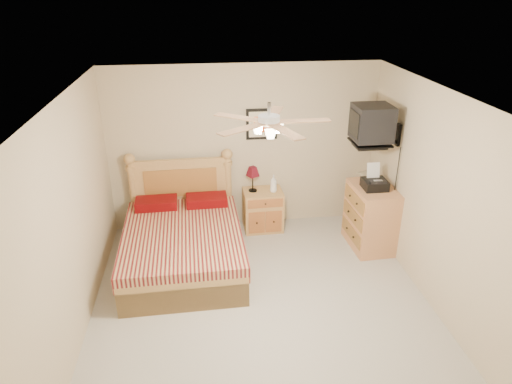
% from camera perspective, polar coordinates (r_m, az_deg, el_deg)
% --- Properties ---
extents(floor, '(4.50, 4.50, 0.00)m').
position_cam_1_polar(floor, '(5.52, 0.99, -14.89)').
color(floor, '#A7A296').
rests_on(floor, ground).
extents(ceiling, '(4.00, 4.50, 0.04)m').
position_cam_1_polar(ceiling, '(4.36, 1.24, 11.24)').
color(ceiling, white).
rests_on(ceiling, ground).
extents(wall_back, '(4.00, 0.04, 2.50)m').
position_cam_1_polar(wall_back, '(6.86, -1.57, 5.49)').
color(wall_back, '#C3B18F').
rests_on(wall_back, ground).
extents(wall_left, '(0.04, 4.50, 2.50)m').
position_cam_1_polar(wall_left, '(4.97, -22.45, -4.48)').
color(wall_left, '#C3B18F').
rests_on(wall_left, ground).
extents(wall_right, '(0.04, 4.50, 2.50)m').
position_cam_1_polar(wall_right, '(5.44, 22.44, -1.89)').
color(wall_right, '#C3B18F').
rests_on(wall_right, ground).
extents(bed, '(1.57, 2.03, 1.29)m').
position_cam_1_polar(bed, '(6.05, -9.30, -3.89)').
color(bed, tan).
rests_on(bed, ground).
extents(nightstand, '(0.60, 0.45, 0.64)m').
position_cam_1_polar(nightstand, '(7.04, 0.86, -2.26)').
color(nightstand, '#C4884A').
rests_on(nightstand, ground).
extents(table_lamp, '(0.26, 0.26, 0.39)m').
position_cam_1_polar(table_lamp, '(6.83, -0.41, 1.65)').
color(table_lamp, '#5A0D1B').
rests_on(table_lamp, nightstand).
extents(lotion_bottle, '(0.11, 0.11, 0.27)m').
position_cam_1_polar(lotion_bottle, '(6.84, 2.20, 1.07)').
color(lotion_bottle, white).
rests_on(lotion_bottle, nightstand).
extents(framed_picture, '(0.46, 0.04, 0.46)m').
position_cam_1_polar(framed_picture, '(6.76, 0.72, 8.49)').
color(framed_picture, black).
rests_on(framed_picture, wall_back).
extents(dresser, '(0.59, 0.81, 0.93)m').
position_cam_1_polar(dresser, '(6.72, 14.20, -3.05)').
color(dresser, '#BB7D53').
rests_on(dresser, ground).
extents(fax_machine, '(0.32, 0.34, 0.34)m').
position_cam_1_polar(fax_machine, '(6.42, 14.71, 1.80)').
color(fax_machine, black).
rests_on(fax_machine, dresser).
extents(magazine_lower, '(0.24, 0.31, 0.03)m').
position_cam_1_polar(magazine_lower, '(6.77, 13.17, 1.77)').
color(magazine_lower, beige).
rests_on(magazine_lower, dresser).
extents(magazine_upper, '(0.24, 0.28, 0.02)m').
position_cam_1_polar(magazine_upper, '(6.78, 13.08, 2.03)').
color(magazine_upper, tan).
rests_on(magazine_upper, magazine_lower).
extents(wall_tv, '(0.56, 0.46, 0.58)m').
position_cam_1_polar(wall_tv, '(6.26, 15.56, 8.04)').
color(wall_tv, black).
rests_on(wall_tv, wall_right).
extents(ceiling_fan, '(1.14, 1.14, 0.28)m').
position_cam_1_polar(ceiling_fan, '(4.21, 1.62, 8.74)').
color(ceiling_fan, silver).
rests_on(ceiling_fan, ceiling).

